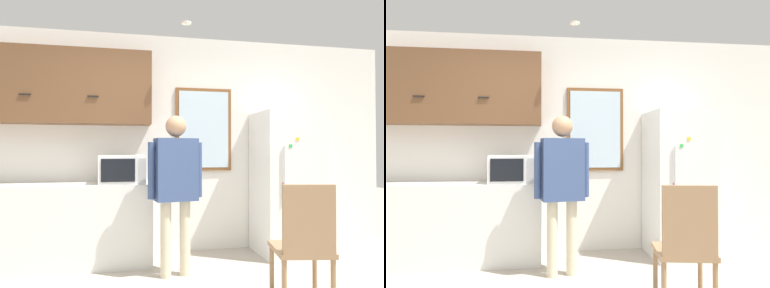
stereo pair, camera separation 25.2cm
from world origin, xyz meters
TOP-DOWN VIEW (x-y plane):
  - back_wall at (0.00, 2.07)m, footprint 6.00×0.06m
  - counter at (-1.20, 1.74)m, footprint 1.99×0.59m
  - upper_cabinets at (-1.20, 1.87)m, footprint 1.99×0.37m
  - microwave at (-0.53, 1.66)m, footprint 0.50×0.38m
  - person at (-0.00, 1.21)m, footprint 0.56×0.28m
  - refrigerator at (1.45, 1.70)m, footprint 0.72×0.70m
  - chair at (0.88, 0.27)m, footprint 0.51×0.51m
  - window at (0.48, 2.03)m, footprint 0.72×0.05m
  - ceiling_light at (0.16, 1.49)m, footprint 0.11×0.11m

SIDE VIEW (x-z plane):
  - counter at x=-1.20m, z-range 0.00..0.90m
  - chair at x=0.88m, z-range 0.05..1.05m
  - refrigerator at x=1.45m, z-range 0.00..1.73m
  - person at x=0.00m, z-range 0.17..1.79m
  - microwave at x=-0.53m, z-range 0.90..1.21m
  - back_wall at x=0.00m, z-range 0.00..2.70m
  - window at x=0.48m, z-range 1.01..2.05m
  - upper_cabinets at x=-1.20m, z-range 1.57..2.41m
  - ceiling_light at x=0.16m, z-range 2.67..2.69m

